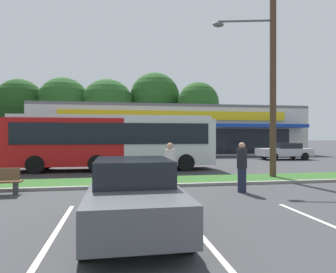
{
  "coord_description": "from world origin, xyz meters",
  "views": [
    {
      "loc": [
        -2.76,
        0.86,
        2.07
      ],
      "look_at": [
        0.23,
        18.1,
        2.02
      ],
      "focal_mm": 32.04,
      "sensor_mm": 36.0,
      "label": 1
    }
  ],
  "objects": [
    {
      "name": "grass_median",
      "position": [
        0.0,
        14.0,
        0.06
      ],
      "size": [
        56.0,
        2.2,
        0.12
      ],
      "primitive_type": "cube",
      "color": "#2D5B23",
      "rests_on": "ground_plane"
    },
    {
      "name": "curb_lip",
      "position": [
        0.0,
        12.78,
        0.06
      ],
      "size": [
        56.0,
        0.24,
        0.12
      ],
      "primitive_type": "cube",
      "color": "gray",
      "rests_on": "ground_plane"
    },
    {
      "name": "parking_stripe_0",
      "position": [
        -4.04,
        7.58,
        0.0
      ],
      "size": [
        0.12,
        4.8,
        0.01
      ],
      "primitive_type": "cube",
      "color": "silver",
      "rests_on": "ground_plane"
    },
    {
      "name": "parking_stripe_1",
      "position": [
        -1.03,
        7.27,
        0.0
      ],
      "size": [
        0.12,
        4.8,
        0.01
      ],
      "primitive_type": "cube",
      "color": "silver",
      "rests_on": "ground_plane"
    },
    {
      "name": "storefront_building",
      "position": [
        3.31,
        36.59,
        2.65
      ],
      "size": [
        28.75,
        14.53,
        5.29
      ],
      "color": "beige",
      "rests_on": "ground_plane"
    },
    {
      "name": "tree_left",
      "position": [
        -16.15,
        46.03,
        6.73
      ],
      "size": [
        6.61,
        6.61,
        10.05
      ],
      "color": "#473323",
      "rests_on": "ground_plane"
    },
    {
      "name": "tree_mid_left",
      "position": [
        -10.22,
        46.0,
        6.74
      ],
      "size": [
        7.42,
        7.42,
        10.46
      ],
      "color": "#473323",
      "rests_on": "ground_plane"
    },
    {
      "name": "tree_mid",
      "position": [
        -4.01,
        45.73,
        6.45
      ],
      "size": [
        7.82,
        7.82,
        10.37
      ],
      "color": "#473323",
      "rests_on": "ground_plane"
    },
    {
      "name": "tree_mid_right",
      "position": [
        3.05,
        46.14,
        7.88
      ],
      "size": [
        7.52,
        7.52,
        11.65
      ],
      "color": "#473323",
      "rests_on": "ground_plane"
    },
    {
      "name": "tree_right",
      "position": [
        8.8,
        42.28,
        6.75
      ],
      "size": [
        5.88,
        5.88,
        9.71
      ],
      "color": "#473323",
      "rests_on": "ground_plane"
    },
    {
      "name": "utility_pole",
      "position": [
        4.49,
        14.12,
        5.61
      ],
      "size": [
        3.15,
        2.37,
        10.52
      ],
      "color": "#4C3826",
      "rests_on": "ground_plane"
    },
    {
      "name": "city_bus",
      "position": [
        -2.89,
        19.09,
        1.77
      ],
      "size": [
        11.98,
        2.86,
        3.25
      ],
      "rotation": [
        0.0,
        0.0,
        -0.02
      ],
      "color": "#B71414",
      "rests_on": "ground_plane"
    },
    {
      "name": "car_0",
      "position": [
        11.69,
        24.81,
        0.74
      ],
      "size": [
        4.54,
        1.98,
        1.43
      ],
      "rotation": [
        0.0,
        0.0,
        3.14
      ],
      "color": "#B7B7BC",
      "rests_on": "ground_plane"
    },
    {
      "name": "car_1",
      "position": [
        -4.93,
        25.88,
        0.78
      ],
      "size": [
        4.42,
        1.89,
        1.51
      ],
      "color": "#0C3F1E",
      "rests_on": "ground_plane"
    },
    {
      "name": "car_2",
      "position": [
        -2.39,
        7.43,
        0.78
      ],
      "size": [
        1.98,
        4.34,
        1.55
      ],
      "rotation": [
        0.0,
        0.0,
        -1.57
      ],
      "color": "#515459",
      "rests_on": "ground_plane"
    },
    {
      "name": "pedestrian_near_bench",
      "position": [
        -0.82,
        11.67,
        0.91
      ],
      "size": [
        0.36,
        0.36,
        1.81
      ],
      "rotation": [
        0.0,
        0.0,
        3.26
      ],
      "color": "#47423D",
      "rests_on": "ground_plane"
    },
    {
      "name": "pedestrian_mid",
      "position": [
        1.76,
        11.15,
        0.92
      ],
      "size": [
        0.37,
        0.37,
        1.83
      ],
      "rotation": [
        0.0,
        0.0,
        2.96
      ],
      "color": "#1E2338",
      "rests_on": "ground_plane"
    }
  ]
}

